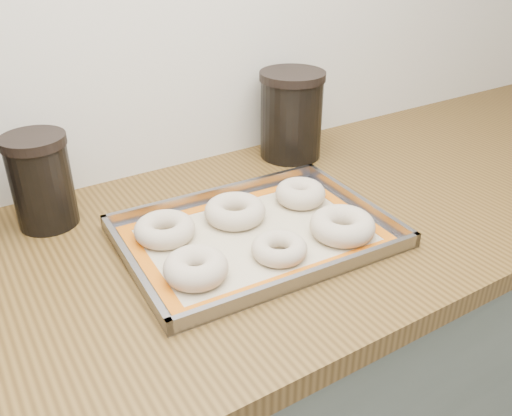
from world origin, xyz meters
TOP-DOWN VIEW (x-y plane):
  - countertop at (0.00, 1.68)m, footprint 3.06×0.68m
  - baking_tray at (0.12, 1.64)m, footprint 0.47×0.35m
  - baking_mat at (0.12, 1.64)m, footprint 0.43×0.31m
  - bagel_front_left at (-0.03, 1.58)m, footprint 0.11×0.11m
  - bagel_front_mid at (0.11, 1.57)m, footprint 0.12×0.12m
  - bagel_front_right at (0.24, 1.56)m, footprint 0.15×0.15m
  - bagel_back_left at (-0.02, 1.72)m, footprint 0.11×0.11m
  - bagel_back_mid at (0.11, 1.71)m, footprint 0.12×0.12m
  - bagel_back_right at (0.25, 1.70)m, footprint 0.11×0.11m
  - canister_mid at (-0.18, 1.89)m, footprint 0.11×0.11m
  - canister_right at (0.38, 1.91)m, footprint 0.15×0.15m

SIDE VIEW (x-z plane):
  - countertop at x=0.00m, z-range 0.86..0.90m
  - baking_mat at x=0.12m, z-range 0.90..0.91m
  - baking_tray at x=0.12m, z-range 0.89..0.92m
  - bagel_front_mid at x=0.11m, z-range 0.90..0.94m
  - bagel_back_left at x=-0.02m, z-range 0.90..0.94m
  - bagel_back_mid at x=0.11m, z-range 0.90..0.94m
  - bagel_back_right at x=0.25m, z-range 0.90..0.94m
  - bagel_front_left at x=-0.03m, z-range 0.90..0.94m
  - bagel_front_right at x=0.24m, z-range 0.90..0.94m
  - canister_mid at x=-0.18m, z-range 0.90..1.07m
  - canister_right at x=0.38m, z-range 0.90..1.10m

